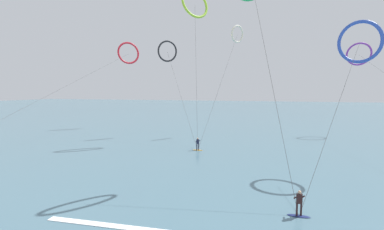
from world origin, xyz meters
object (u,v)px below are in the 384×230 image
(surfer_amber, at_px, (198,145))
(kite_crimson, at_px, (128,53))
(surfer_navy, at_px, (299,205))
(kite_lime, at_px, (195,4))
(kite_ivory, at_px, (237,34))
(kite_cobalt, at_px, (359,42))
(kite_charcoal, at_px, (167,51))
(kite_violet, at_px, (359,54))

(surfer_amber, xyz_separation_m, kite_crimson, (-21.40, 19.35, 15.58))
(surfer_navy, height_order, kite_lime, kite_lime)
(kite_ivory, bearing_deg, kite_lime, 0.47)
(surfer_navy, height_order, kite_cobalt, kite_cobalt)
(kite_crimson, relative_size, kite_charcoal, 2.67)
(kite_violet, bearing_deg, surfer_navy, 74.18)
(kite_crimson, height_order, kite_violet, kite_crimson)
(surfer_amber, xyz_separation_m, kite_cobalt, (17.30, -3.92, 11.90))
(kite_cobalt, xyz_separation_m, kite_charcoal, (-26.03, 15.06, 2.36))
(surfer_navy, xyz_separation_m, surfer_amber, (-11.12, 16.06, 0.00))
(kite_violet, bearing_deg, kite_lime, 31.53)
(surfer_navy, height_order, kite_charcoal, kite_charcoal)
(surfer_amber, distance_m, kite_lime, 22.45)
(kite_cobalt, bearing_deg, kite_violet, -70.18)
(surfer_navy, bearing_deg, surfer_amber, 104.11)
(kite_lime, relative_size, kite_charcoal, 1.42)
(kite_crimson, distance_m, kite_violet, 46.06)
(kite_charcoal, bearing_deg, kite_violet, 152.56)
(surfer_navy, distance_m, kite_charcoal, 36.57)
(surfer_amber, distance_m, kite_violet, 35.86)
(kite_crimson, height_order, kite_charcoal, kite_crimson)
(kite_ivory, relative_size, kite_charcoal, 1.18)
(surfer_amber, xyz_separation_m, kite_ivory, (3.03, 16.24, 17.59))
(surfer_amber, distance_m, kite_crimson, 32.79)
(kite_violet, relative_size, kite_charcoal, 2.69)
(kite_ivory, xyz_separation_m, kite_violet, (21.51, 5.92, -3.70))
(surfer_navy, distance_m, kite_violet, 42.82)
(kite_lime, relative_size, kite_ivory, 1.21)
(kite_lime, xyz_separation_m, kite_crimson, (-18.78, 11.63, -5.34))
(surfer_amber, bearing_deg, kite_charcoal, 87.38)
(kite_lime, height_order, kite_crimson, kite_lime)
(kite_lime, relative_size, kite_violet, 0.53)
(kite_lime, distance_m, kite_cobalt, 24.78)
(surfer_amber, height_order, kite_cobalt, kite_cobalt)
(kite_lime, distance_m, kite_violet, 31.56)
(kite_cobalt, height_order, kite_ivory, kite_ivory)
(surfer_amber, bearing_deg, kite_violet, 1.37)
(kite_cobalt, height_order, kite_charcoal, kite_charcoal)
(surfer_amber, xyz_separation_m, kite_charcoal, (-8.74, 11.14, 14.26))
(surfer_navy, bearing_deg, kite_cobalt, 42.45)
(surfer_navy, relative_size, surfer_amber, 1.00)
(surfer_navy, height_order, kite_crimson, kite_crimson)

